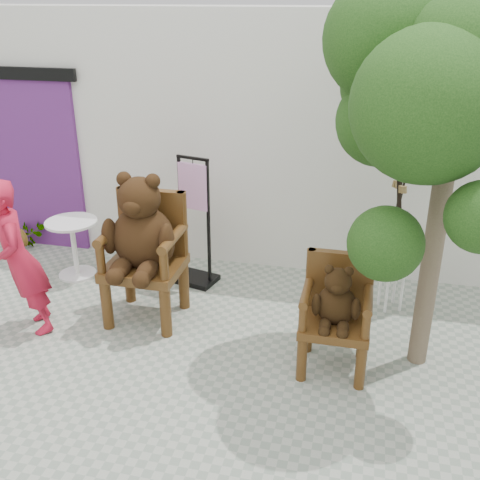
{
  "coord_description": "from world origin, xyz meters",
  "views": [
    {
      "loc": [
        1.13,
        -3.63,
        3.12
      ],
      "look_at": [
        0.0,
        1.19,
        0.95
      ],
      "focal_mm": 42.0,
      "sensor_mm": 36.0,
      "label": 1
    }
  ],
  "objects": [
    {
      "name": "cafe_table",
      "position": [
        -2.17,
        1.82,
        0.44
      ],
      "size": [
        0.6,
        0.6,
        0.7
      ],
      "rotation": [
        0.0,
        0.0,
        0.36
      ],
      "color": "white",
      "rests_on": "ground"
    },
    {
      "name": "back_wall",
      "position": [
        0.0,
        3.1,
        1.5
      ],
      "size": [
        9.0,
        1.0,
        3.0
      ],
      "primitive_type": "cube",
      "color": "silver",
      "rests_on": "ground"
    },
    {
      "name": "stool_bucket",
      "position": [
        1.5,
        1.89,
        0.64
      ],
      "size": [
        0.32,
        0.32,
        1.45
      ],
      "rotation": [
        0.0,
        0.0,
        0.42
      ],
      "color": "white",
      "rests_on": "ground"
    },
    {
      "name": "person",
      "position": [
        -2.04,
        0.61,
        0.79
      ],
      "size": [
        0.66,
        0.68,
        1.57
      ],
      "primitive_type": "imported",
      "rotation": [
        0.0,
        0.0,
        -0.88
      ],
      "color": "red",
      "rests_on": "ground"
    },
    {
      "name": "chair_big",
      "position": [
        -0.98,
        1.13,
        0.9
      ],
      "size": [
        0.75,
        0.83,
        1.58
      ],
      "color": "#41260E",
      "rests_on": "ground"
    },
    {
      "name": "display_stand",
      "position": [
        -0.71,
        1.99,
        0.58
      ],
      "size": [
        0.52,
        0.45,
        1.51
      ],
      "rotation": [
        0.0,
        0.0,
        -0.25
      ],
      "color": "black",
      "rests_on": "ground"
    },
    {
      "name": "doorway",
      "position": [
        -3.0,
        2.58,
        1.16
      ],
      "size": [
        1.4,
        0.11,
        2.33
      ],
      "color": "#5D246C",
      "rests_on": "ground"
    },
    {
      "name": "chair_small",
      "position": [
        0.98,
        0.7,
        0.63
      ],
      "size": [
        0.6,
        0.56,
        1.06
      ],
      "color": "#41260E",
      "rests_on": "ground"
    },
    {
      "name": "tree",
      "position": [
        1.47,
        1.02,
        2.44
      ],
      "size": [
        1.59,
        1.86,
        3.3
      ],
      "rotation": [
        0.0,
        0.0,
        -0.35
      ],
      "color": "brown",
      "rests_on": "ground"
    },
    {
      "name": "potted_plant",
      "position": [
        -3.19,
        2.35,
        0.22
      ],
      "size": [
        0.49,
        0.46,
        0.43
      ],
      "primitive_type": "imported",
      "rotation": [
        0.0,
        0.0,
        -0.42
      ],
      "color": "black",
      "rests_on": "ground"
    },
    {
      "name": "ground_plane",
      "position": [
        0.0,
        0.0,
        0.0
      ],
      "size": [
        60.0,
        60.0,
        0.0
      ],
      "primitive_type": "plane",
      "color": "gray",
      "rests_on": "ground"
    }
  ]
}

